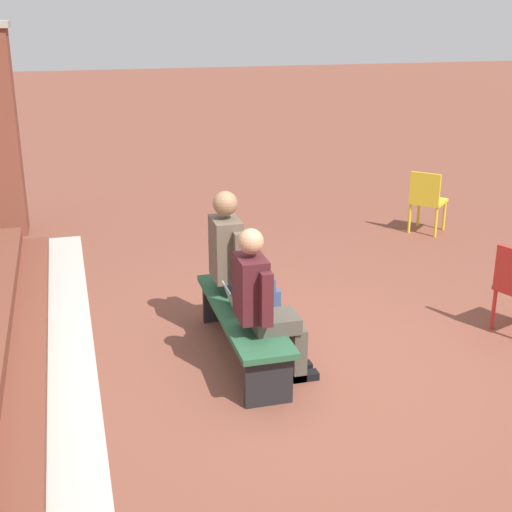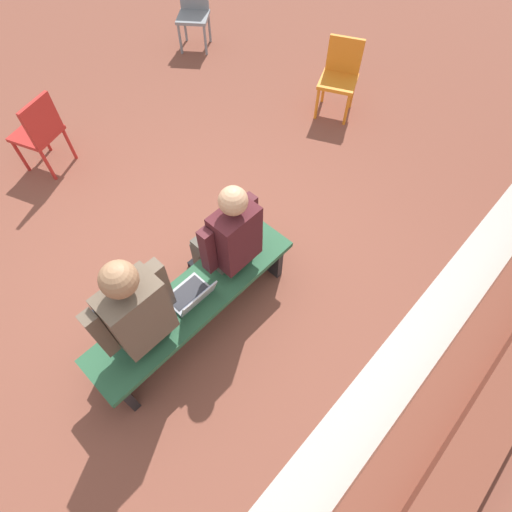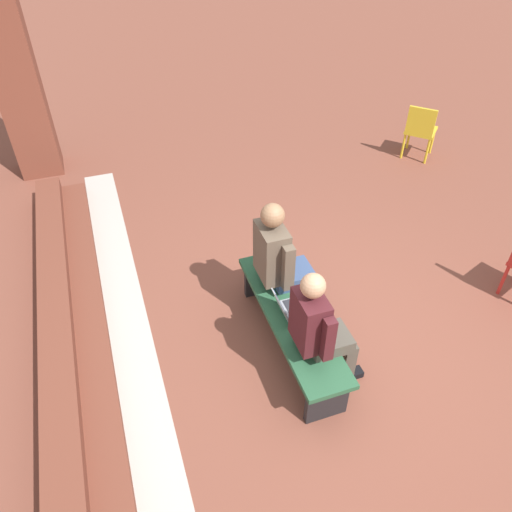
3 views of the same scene
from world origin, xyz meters
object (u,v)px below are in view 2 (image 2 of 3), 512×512
(bench, at_px, (195,302))
(plastic_chair_far_left, at_px, (40,130))
(laptop, at_px, (192,296))
(plastic_chair_near_bench_right, at_px, (340,73))
(plastic_chair_by_pillar, at_px, (193,10))
(person_student, at_px, (227,239))
(person_adult, at_px, (132,312))

(bench, relative_size, plastic_chair_far_left, 2.14)
(laptop, xyz_separation_m, plastic_chair_near_bench_right, (-3.16, -0.97, -0.02))
(plastic_chair_near_bench_right, xyz_separation_m, plastic_chair_by_pillar, (0.14, -2.41, 0.00))
(person_student, height_order, laptop, person_student)
(person_student, relative_size, plastic_chair_far_left, 1.55)
(person_adult, relative_size, laptop, 4.31)
(laptop, bearing_deg, person_student, -170.31)
(plastic_chair_near_bench_right, bearing_deg, plastic_chair_far_left, -28.68)
(person_adult, bearing_deg, plastic_chair_near_bench_right, -166.01)
(laptop, xyz_separation_m, plastic_chair_far_left, (-0.21, -2.58, -0.02))
(person_adult, xyz_separation_m, laptop, (-0.42, 0.08, -0.23))
(person_adult, distance_m, plastic_chair_near_bench_right, 3.69)
(plastic_chair_far_left, distance_m, plastic_chair_by_pillar, 2.91)
(person_student, relative_size, plastic_chair_by_pillar, 1.55)
(bench, height_order, plastic_chair_far_left, plastic_chair_far_left)
(person_adult, xyz_separation_m, plastic_chair_near_bench_right, (-3.57, -0.89, -0.25))
(laptop, relative_size, plastic_chair_by_pillar, 0.38)
(bench, height_order, person_student, person_student)
(person_student, distance_m, plastic_chair_near_bench_right, 2.86)
(bench, relative_size, person_student, 1.38)
(bench, relative_size, person_adult, 1.31)
(person_student, relative_size, person_adult, 0.94)
(laptop, xyz_separation_m, plastic_chair_by_pillar, (-3.01, -3.38, -0.02))
(plastic_chair_far_left, bearing_deg, plastic_chair_by_pillar, -164.03)
(plastic_chair_by_pillar, bearing_deg, person_student, 52.24)
(person_student, xyz_separation_m, plastic_chair_by_pillar, (-2.56, -3.31, -0.22))
(laptop, height_order, plastic_chair_far_left, plastic_chair_far_left)
(person_student, xyz_separation_m, person_adult, (0.87, -0.00, 0.03))
(person_adult, bearing_deg, person_student, 179.69)
(plastic_chair_far_left, relative_size, plastic_chair_by_pillar, 1.00)
(plastic_chair_far_left, bearing_deg, bench, 85.74)
(person_adult, height_order, plastic_chair_near_bench_right, person_adult)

